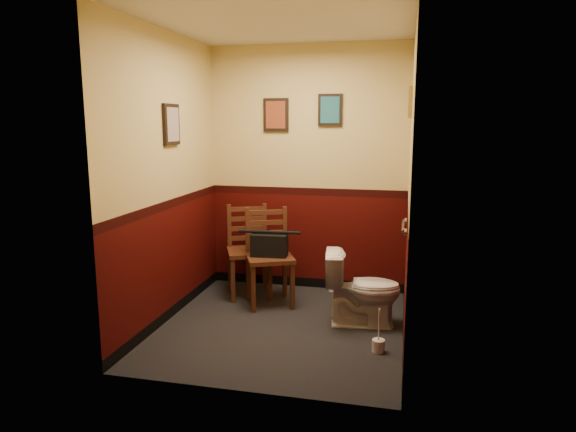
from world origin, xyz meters
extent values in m
cube|color=black|center=(0.00, 0.00, 0.00)|extent=(2.20, 2.40, 0.00)
cube|color=silver|center=(0.00, 0.00, 2.70)|extent=(2.20, 2.40, 0.00)
cube|color=#380706|center=(0.00, 1.20, 1.35)|extent=(2.20, 0.00, 2.70)
cube|color=#380706|center=(0.00, -1.20, 1.35)|extent=(2.20, 0.00, 2.70)
cube|color=#380706|center=(-1.10, 0.00, 1.35)|extent=(0.00, 2.40, 2.70)
cube|color=#380706|center=(1.10, 0.00, 1.35)|extent=(0.00, 2.40, 2.70)
cylinder|color=silver|center=(1.07, 0.25, 0.95)|extent=(0.03, 0.50, 0.03)
cylinder|color=silver|center=(1.09, 0.00, 0.95)|extent=(0.02, 0.06, 0.06)
cylinder|color=silver|center=(1.09, 0.50, 0.95)|extent=(0.02, 0.06, 0.06)
cube|color=black|center=(-0.35, 1.18, 1.95)|extent=(0.28, 0.03, 0.36)
cube|color=brown|center=(-0.35, 1.17, 1.95)|extent=(0.22, 0.01, 0.30)
cube|color=black|center=(0.25, 1.18, 2.00)|extent=(0.26, 0.03, 0.34)
cube|color=#236271|center=(0.25, 1.17, 2.00)|extent=(0.20, 0.01, 0.28)
cube|color=black|center=(-1.08, 0.10, 1.85)|extent=(0.03, 0.30, 0.38)
cube|color=#A48C80|center=(-1.07, 0.10, 1.85)|extent=(0.01, 0.24, 0.31)
cube|color=olive|center=(1.08, 0.60, 2.05)|extent=(0.03, 0.34, 0.28)
cube|color=#A48C80|center=(1.07, 0.60, 2.05)|extent=(0.01, 0.28, 0.22)
imported|color=white|center=(0.72, 0.22, 0.35)|extent=(0.75, 0.48, 0.69)
cylinder|color=silver|center=(0.90, -0.34, 0.05)|extent=(0.10, 0.10, 0.10)
cylinder|color=silver|center=(0.90, -0.34, 0.23)|extent=(0.01, 0.01, 0.30)
cube|color=#502818|center=(-0.55, 0.77, 0.49)|extent=(0.60, 0.60, 0.04)
cube|color=#502818|center=(-0.65, 0.51, 0.25)|extent=(0.06, 0.06, 0.49)
cube|color=#502818|center=(-0.81, 0.87, 0.25)|extent=(0.06, 0.06, 0.49)
cube|color=#502818|center=(-0.29, 0.67, 0.25)|extent=(0.06, 0.06, 0.49)
cube|color=#502818|center=(-0.45, 1.03, 0.25)|extent=(0.06, 0.06, 0.49)
cube|color=#502818|center=(-0.81, 0.88, 0.74)|extent=(0.06, 0.05, 0.49)
cube|color=#502818|center=(-0.45, 1.03, 0.74)|extent=(0.06, 0.05, 0.49)
cube|color=#502818|center=(-0.63, 0.96, 0.60)|extent=(0.35, 0.17, 0.05)
cube|color=#502818|center=(-0.63, 0.96, 0.71)|extent=(0.35, 0.17, 0.05)
cube|color=#502818|center=(-0.63, 0.96, 0.82)|extent=(0.35, 0.17, 0.05)
cube|color=#502818|center=(-0.63, 0.96, 0.93)|extent=(0.35, 0.17, 0.05)
cube|color=#502818|center=(-0.26, 0.55, 0.50)|extent=(0.61, 0.61, 0.04)
cube|color=#502818|center=(-0.36, 0.29, 0.25)|extent=(0.06, 0.06, 0.50)
cube|color=#502818|center=(-0.53, 0.65, 0.25)|extent=(0.06, 0.06, 0.50)
cube|color=#502818|center=(0.00, 0.45, 0.25)|extent=(0.06, 0.06, 0.50)
cube|color=#502818|center=(-0.16, 0.81, 0.25)|extent=(0.06, 0.06, 0.50)
cube|color=#502818|center=(-0.53, 0.65, 0.74)|extent=(0.06, 0.05, 0.50)
cube|color=#502818|center=(-0.17, 0.82, 0.74)|extent=(0.06, 0.05, 0.50)
cube|color=#502818|center=(-0.35, 0.74, 0.61)|extent=(0.35, 0.18, 0.05)
cube|color=#502818|center=(-0.35, 0.74, 0.72)|extent=(0.35, 0.18, 0.05)
cube|color=#502818|center=(-0.35, 0.74, 0.83)|extent=(0.35, 0.18, 0.05)
cube|color=#502818|center=(-0.35, 0.74, 0.94)|extent=(0.35, 0.18, 0.05)
cube|color=black|center=(-0.26, 0.55, 0.63)|extent=(0.38, 0.21, 0.23)
cylinder|color=black|center=(-0.26, 0.55, 0.77)|extent=(0.32, 0.05, 0.03)
cylinder|color=silver|center=(0.32, 1.12, 0.05)|extent=(0.10, 0.10, 0.09)
cylinder|color=silver|center=(0.43, 1.12, 0.05)|extent=(0.10, 0.10, 0.09)
cylinder|color=silver|center=(0.37, 1.11, 0.14)|extent=(0.10, 0.10, 0.09)
cylinder|color=silver|center=(0.37, 1.09, 0.23)|extent=(0.10, 0.10, 0.09)
camera|label=1|loc=(1.06, -4.38, 1.87)|focal=32.00mm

